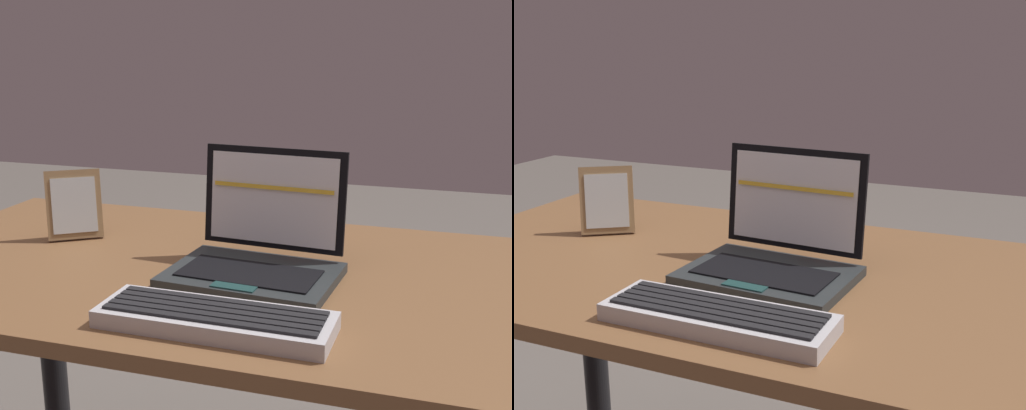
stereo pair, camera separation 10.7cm
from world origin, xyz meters
The scene contains 5 objects.
desk centered at (0.00, 0.00, 0.60)m, with size 1.33×0.71×0.73m.
laptop_front centered at (0.07, -0.01, 0.78)m, with size 0.30×0.24×0.21m.
external_keyboard centered at (0.07, -0.24, 0.75)m, with size 0.35×0.12×0.03m.
photo_frame centered at (-0.36, 0.08, 0.80)m, with size 0.12×0.10×0.14m.
coffee_mug centered at (0.04, 0.24, 0.78)m, with size 0.11×0.07×0.09m.
Camera 2 is at (0.49, -1.02, 1.14)m, focal length 45.77 mm.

